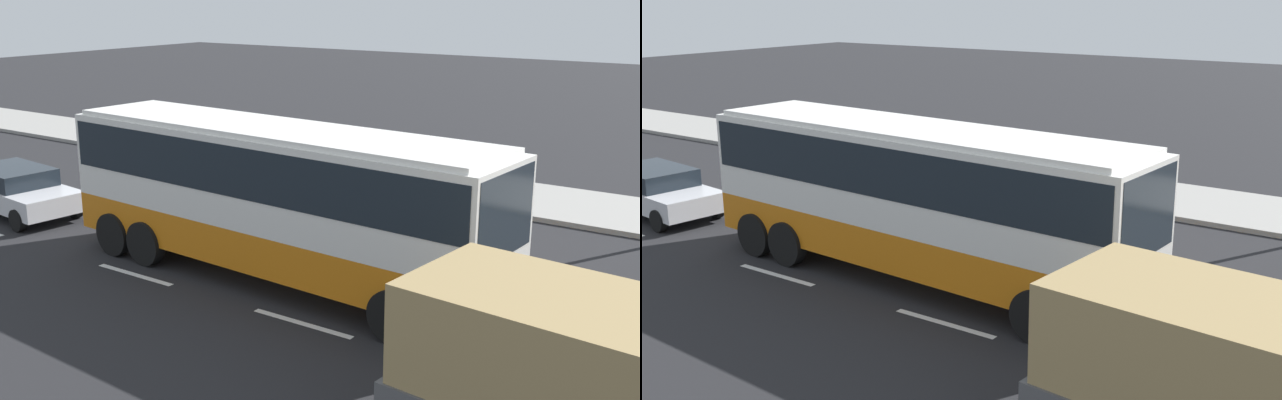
# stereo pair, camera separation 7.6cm
# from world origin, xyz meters

# --- Properties ---
(ground_plane) EXTENTS (120.00, 120.00, 0.00)m
(ground_plane) POSITION_xyz_m (0.00, 0.00, 0.00)
(ground_plane) COLOR black
(sidewalk_curb) EXTENTS (80.00, 4.00, 0.15)m
(sidewalk_curb) POSITION_xyz_m (0.00, 9.26, 0.07)
(sidewalk_curb) COLOR gray
(sidewalk_curb) RESTS_ON ground_plane
(lane_centreline) EXTENTS (26.43, 0.16, 0.01)m
(lane_centreline) POSITION_xyz_m (-3.78, -2.37, 0.00)
(lane_centreline) COLOR white
(lane_centreline) RESTS_ON ground_plane
(coach_bus) EXTENTS (11.30, 3.17, 3.61)m
(coach_bus) POSITION_xyz_m (-0.60, -0.73, 2.23)
(coach_bus) COLOR orange
(coach_bus) RESTS_ON ground_plane
(car_silver_hatch) EXTENTS (4.75, 2.43, 1.40)m
(car_silver_hatch) POSITION_xyz_m (-10.39, -0.77, 0.75)
(car_silver_hatch) COLOR silver
(car_silver_hatch) RESTS_ON ground_plane
(pedestrian_near_curb) EXTENTS (0.32, 0.32, 1.55)m
(pedestrian_near_curb) POSITION_xyz_m (-2.00, 9.39, 1.03)
(pedestrian_near_curb) COLOR black
(pedestrian_near_curb) RESTS_ON sidewalk_curb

